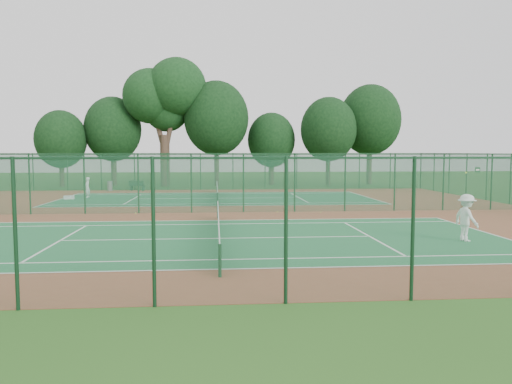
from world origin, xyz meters
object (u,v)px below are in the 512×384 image
at_px(player_far, 87,187).
at_px(big_tree, 165,96).
at_px(trash_bin, 110,186).
at_px(bench, 137,186).
at_px(player_near, 466,218).
at_px(kit_bag, 69,197).

height_order(player_far, big_tree, big_tree).
bearing_deg(trash_bin, bench, -7.39).
distance_m(player_near, trash_bin, 34.33).
bearing_deg(big_tree, trash_bin, -127.65).
relative_size(trash_bin, kit_bag, 1.16).
relative_size(player_near, player_far, 1.19).
height_order(trash_bin, big_tree, big_tree).
height_order(player_far, bench, player_far).
relative_size(kit_bag, big_tree, 0.06).
height_order(kit_bag, big_tree, big_tree).
distance_m(player_far, bench, 7.37).
bearing_deg(big_tree, kit_bag, -112.24).
bearing_deg(bench, trash_bin, -168.82).
height_order(player_near, kit_bag, player_near).
height_order(trash_bin, kit_bag, trash_bin).
xyz_separation_m(player_near, kit_bag, (-21.14, 19.52, -0.82)).
relative_size(player_near, kit_bag, 2.50).
bearing_deg(bench, kit_bag, -96.52).
height_order(bench, big_tree, big_tree).
bearing_deg(trash_bin, big_tree, 52.35).
relative_size(trash_bin, bench, 0.56).
relative_size(player_near, big_tree, 0.14).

